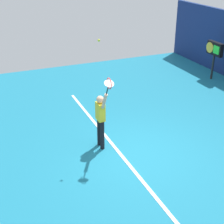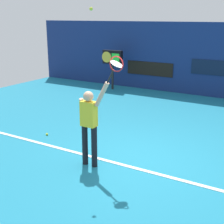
# 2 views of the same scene
# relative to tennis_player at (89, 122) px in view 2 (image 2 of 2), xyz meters

# --- Properties ---
(ground_plane) EXTENTS (18.00, 18.00, 0.00)m
(ground_plane) POSITION_rel_tennis_player_xyz_m (0.76, 0.86, -1.01)
(ground_plane) COLOR teal
(back_wall) EXTENTS (18.00, 0.20, 2.97)m
(back_wall) POSITION_rel_tennis_player_xyz_m (0.76, 7.93, 0.48)
(back_wall) COLOR navy
(back_wall) RESTS_ON ground_plane
(sponsor_banner_center) EXTENTS (2.20, 0.03, 0.60)m
(sponsor_banner_center) POSITION_rel_tennis_player_xyz_m (0.76, 7.81, 0.19)
(sponsor_banner_center) COLOR #0C1933
(sponsor_banner_portside) EXTENTS (2.20, 0.03, 0.60)m
(sponsor_banner_portside) POSITION_rel_tennis_player_xyz_m (-2.24, 7.81, -0.07)
(sponsor_banner_portside) COLOR black
(court_baseline) EXTENTS (10.00, 0.10, 0.01)m
(court_baseline) POSITION_rel_tennis_player_xyz_m (0.76, 0.37, -1.00)
(court_baseline) COLOR white
(court_baseline) RESTS_ON ground_plane
(tennis_player) EXTENTS (0.76, 0.31, 1.94)m
(tennis_player) POSITION_rel_tennis_player_xyz_m (0.00, 0.00, 0.00)
(tennis_player) COLOR black
(tennis_player) RESTS_ON ground_plane
(tennis_racket) EXTENTS (0.44, 0.27, 0.61)m
(tennis_racket) POSITION_rel_tennis_player_xyz_m (0.66, -0.00, 1.27)
(tennis_racket) COLOR black
(tennis_ball) EXTENTS (0.07, 0.07, 0.07)m
(tennis_ball) POSITION_rel_tennis_player_xyz_m (0.15, -0.07, 2.33)
(tennis_ball) COLOR #CCE033
(scoreboard_clock) EXTENTS (0.96, 0.20, 1.74)m
(scoreboard_clock) POSITION_rel_tennis_player_xyz_m (-3.67, 6.98, 0.35)
(scoreboard_clock) COLOR black
(scoreboard_clock) RESTS_ON ground_plane
(spare_ball) EXTENTS (0.07, 0.07, 0.07)m
(spare_ball) POSITION_rel_tennis_player_xyz_m (-2.11, 0.91, -0.98)
(spare_ball) COLOR #CCE033
(spare_ball) RESTS_ON ground_plane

